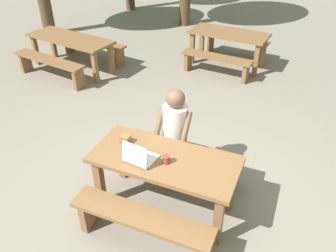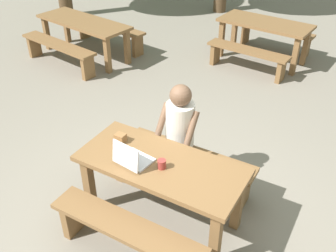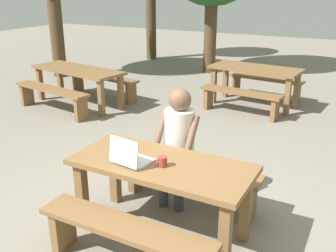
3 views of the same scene
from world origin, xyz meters
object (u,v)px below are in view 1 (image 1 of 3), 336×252
picnic_table_front (165,167)px  laptop (139,156)px  small_pouch (125,139)px  person_seated (174,128)px  picnic_table_mid (228,38)px  picnic_table_rear (70,42)px  coffee_mug (166,159)px

picnic_table_front → laptop: size_ratio=4.75×
laptop → small_pouch: laptop is taller
person_seated → picnic_table_mid: bearing=94.4°
small_pouch → picnic_table_rear: size_ratio=0.05×
laptop → person_seated: 0.73m
small_pouch → person_seated: person_seated is taller
laptop → picnic_table_rear: laptop is taller
small_pouch → picnic_table_rear: bearing=136.0°
picnic_table_front → laptop: 0.33m
picnic_table_mid → picnic_table_rear: bearing=-147.7°
laptop → picnic_table_rear: size_ratio=0.17×
laptop → person_seated: bearing=-91.3°
picnic_table_front → laptop: (-0.23, -0.15, 0.19)m
person_seated → picnic_table_rear: (-3.30, 2.31, -0.15)m
picnic_table_front → small_pouch: size_ratio=15.65×
picnic_table_front → picnic_table_mid: size_ratio=0.95×
picnic_table_front → picnic_table_mid: (-0.42, 4.38, 0.01)m
small_pouch → laptop: bearing=-37.9°
picnic_table_front → person_seated: 0.59m
small_pouch → person_seated: 0.63m
picnic_table_mid → picnic_table_rear: 3.36m
person_seated → small_pouch: bearing=-130.6°
picnic_table_front → coffee_mug: 0.19m
picnic_table_rear → person_seated: bearing=-26.1°
laptop → picnic_table_rear: bearing=-36.1°
small_pouch → picnic_table_mid: bearing=88.4°
coffee_mug → picnic_table_mid: size_ratio=0.05×
picnic_table_rear → laptop: bearing=-34.6°
small_pouch → picnic_table_mid: 4.30m
person_seated → picnic_table_mid: 3.83m
laptop → picnic_table_mid: bearing=-80.2°
picnic_table_mid → picnic_table_front: bearing=-78.9°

